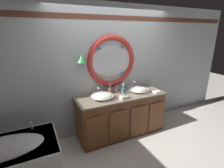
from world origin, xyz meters
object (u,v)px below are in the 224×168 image
at_px(bathtub, 4,161).
at_px(folded_hand_towel, 157,92).
at_px(sink_basin_right, 139,90).
at_px(toothbrush_holder_left, 110,90).
at_px(toiletry_basket, 124,97).
at_px(sink_basin_left, 102,96).
at_px(soap_dispenser, 116,90).
at_px(toothbrush_holder_right, 123,91).

xyz_separation_m(bathtub, folded_hand_towel, (2.80, 0.13, 0.54)).
height_order(sink_basin_right, toothbrush_holder_left, toothbrush_holder_left).
bearing_deg(sink_basin_right, toiletry_basket, -159.56).
xyz_separation_m(sink_basin_left, toothbrush_holder_left, (0.25, 0.20, 0.00)).
bearing_deg(folded_hand_towel, soap_dispenser, 153.20).
xyz_separation_m(toothbrush_holder_left, toothbrush_holder_right, (0.24, -0.12, -0.00)).
bearing_deg(toothbrush_holder_right, toiletry_basket, -117.55).
relative_size(toothbrush_holder_right, soap_dispenser, 1.56).
height_order(toothbrush_holder_left, toothbrush_holder_right, toothbrush_holder_right).
distance_m(sink_basin_left, toothbrush_holder_left, 0.32).
distance_m(toothbrush_holder_right, toiletry_basket, 0.30).
bearing_deg(soap_dispenser, toothbrush_holder_left, 178.24).
xyz_separation_m(toothbrush_holder_right, folded_hand_towel, (0.65, -0.27, -0.04)).
relative_size(bathtub, toothbrush_holder_left, 6.83).
distance_m(toothbrush_holder_left, toiletry_basket, 0.40).
distance_m(bathtub, toothbrush_holder_right, 2.26).
bearing_deg(sink_basin_right, bathtub, -172.74).
relative_size(bathtub, sink_basin_right, 3.77).
height_order(toothbrush_holder_right, folded_hand_towel, toothbrush_holder_right).
bearing_deg(toiletry_basket, toothbrush_holder_left, 105.96).
height_order(soap_dispenser, toiletry_basket, soap_dispenser).
distance_m(bathtub, toothbrush_holder_left, 2.06).
bearing_deg(folded_hand_towel, toothbrush_holder_right, 157.71).
xyz_separation_m(toothbrush_holder_left, toiletry_basket, (0.11, -0.38, -0.03)).
height_order(sink_basin_right, soap_dispenser, soap_dispenser).
height_order(toothbrush_holder_left, soap_dispenser, toothbrush_holder_left).
xyz_separation_m(bathtub, toothbrush_holder_right, (2.15, 0.40, 0.59)).
bearing_deg(toothbrush_holder_left, bathtub, -164.73).
bearing_deg(toothbrush_holder_right, bathtub, -169.42).
relative_size(sink_basin_left, toothbrush_holder_right, 1.98).
bearing_deg(sink_basin_left, bathtub, -169.12).
distance_m(toothbrush_holder_right, folded_hand_towel, 0.70).
xyz_separation_m(sink_basin_right, toothbrush_holder_right, (-0.34, 0.08, 0.01)).
bearing_deg(sink_basin_right, sink_basin_left, -180.00).
relative_size(toothbrush_holder_left, folded_hand_towel, 1.48).
xyz_separation_m(soap_dispenser, folded_hand_towel, (0.75, -0.38, -0.05)).
distance_m(toothbrush_holder_right, soap_dispenser, 0.15).
bearing_deg(soap_dispenser, sink_basin_right, -24.13).
bearing_deg(bathtub, toiletry_basket, 3.97).
distance_m(toothbrush_holder_left, folded_hand_towel, 0.97).
relative_size(toothbrush_holder_right, folded_hand_towel, 1.50).
relative_size(sink_basin_left, folded_hand_towel, 2.98).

